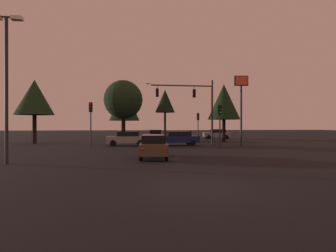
{
  "coord_description": "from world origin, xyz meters",
  "views": [
    {
      "loc": [
        -2.27,
        -9.12,
        2.15
      ],
      "look_at": [
        1.97,
        22.8,
        2.05
      ],
      "focal_mm": 29.55,
      "sensor_mm": 36.0,
      "label": 1
    }
  ],
  "objects_px": {
    "car_crossing_left": "(127,138)",
    "tree_behind_sign": "(124,104)",
    "car_far_lane": "(154,135)",
    "tree_left_far": "(123,100)",
    "tree_center_horizon": "(165,101)",
    "tree_right_cluster": "(34,98)",
    "parking_lot_lamp_post": "(6,71)",
    "traffic_light_corner_left": "(198,121)",
    "store_sign_illuminated": "(241,95)",
    "car_crossing_right": "(177,138)",
    "traffic_signal_mast_arm": "(193,100)",
    "tree_lot_edge": "(224,102)",
    "car_nearside_lane": "(154,146)",
    "traffic_light_corner_right": "(91,116)",
    "car_parked_lot": "(217,134)",
    "traffic_light_median": "(220,117)"
  },
  "relations": [
    {
      "from": "store_sign_illuminated",
      "to": "traffic_light_median",
      "type": "bearing_deg",
      "value": -152.69
    },
    {
      "from": "parking_lot_lamp_post",
      "to": "tree_right_cluster",
      "type": "height_order",
      "value": "parking_lot_lamp_post"
    },
    {
      "from": "parking_lot_lamp_post",
      "to": "tree_lot_edge",
      "type": "distance_m",
      "value": 26.09
    },
    {
      "from": "traffic_light_corner_right",
      "to": "car_parked_lot",
      "type": "height_order",
      "value": "traffic_light_corner_right"
    },
    {
      "from": "tree_center_horizon",
      "to": "tree_right_cluster",
      "type": "xyz_separation_m",
      "value": [
        -16.7,
        -11.66,
        -0.76
      ]
    },
    {
      "from": "tree_left_far",
      "to": "tree_right_cluster",
      "type": "relative_size",
      "value": 1.04
    },
    {
      "from": "traffic_light_corner_right",
      "to": "car_parked_lot",
      "type": "bearing_deg",
      "value": 41.84
    },
    {
      "from": "tree_behind_sign",
      "to": "parking_lot_lamp_post",
      "type": "bearing_deg",
      "value": -100.73
    },
    {
      "from": "car_crossing_left",
      "to": "car_crossing_right",
      "type": "distance_m",
      "value": 5.35
    },
    {
      "from": "traffic_light_corner_left",
      "to": "car_nearside_lane",
      "type": "height_order",
      "value": "traffic_light_corner_left"
    },
    {
      "from": "traffic_light_corner_left",
      "to": "tree_behind_sign",
      "type": "height_order",
      "value": "tree_behind_sign"
    },
    {
      "from": "traffic_light_median",
      "to": "car_crossing_left",
      "type": "relative_size",
      "value": 0.97
    },
    {
      "from": "car_far_lane",
      "to": "car_nearside_lane",
      "type": "bearing_deg",
      "value": -94.89
    },
    {
      "from": "tree_left_far",
      "to": "tree_center_horizon",
      "type": "relative_size",
      "value": 0.95
    },
    {
      "from": "traffic_light_corner_left",
      "to": "parking_lot_lamp_post",
      "type": "height_order",
      "value": "parking_lot_lamp_post"
    },
    {
      "from": "traffic_light_corner_left",
      "to": "car_crossing_right",
      "type": "relative_size",
      "value": 0.79
    },
    {
      "from": "traffic_light_corner_left",
      "to": "car_crossing_left",
      "type": "xyz_separation_m",
      "value": [
        -9.03,
        -5.66,
        -1.86
      ]
    },
    {
      "from": "car_crossing_left",
      "to": "parking_lot_lamp_post",
      "type": "distance_m",
      "value": 15.04
    },
    {
      "from": "traffic_signal_mast_arm",
      "to": "tree_lot_edge",
      "type": "bearing_deg",
      "value": 43.12
    },
    {
      "from": "traffic_signal_mast_arm",
      "to": "store_sign_illuminated",
      "type": "xyz_separation_m",
      "value": [
        4.29,
        -2.93,
        0.33
      ]
    },
    {
      "from": "traffic_light_corner_left",
      "to": "tree_behind_sign",
      "type": "relative_size",
      "value": 0.43
    },
    {
      "from": "car_far_lane",
      "to": "parking_lot_lamp_post",
      "type": "relative_size",
      "value": 0.49
    },
    {
      "from": "car_crossing_left",
      "to": "tree_behind_sign",
      "type": "distance_m",
      "value": 17.74
    },
    {
      "from": "parking_lot_lamp_post",
      "to": "car_crossing_right",
      "type": "bearing_deg",
      "value": 47.38
    },
    {
      "from": "car_nearside_lane",
      "to": "tree_right_cluster",
      "type": "bearing_deg",
      "value": 128.56
    },
    {
      "from": "traffic_light_median",
      "to": "car_crossing_right",
      "type": "bearing_deg",
      "value": 134.06
    },
    {
      "from": "parking_lot_lamp_post",
      "to": "traffic_light_median",
      "type": "bearing_deg",
      "value": 30.89
    },
    {
      "from": "car_far_lane",
      "to": "tree_center_horizon",
      "type": "bearing_deg",
      "value": 72.84
    },
    {
      "from": "car_far_lane",
      "to": "tree_left_far",
      "type": "bearing_deg",
      "value": -142.66
    },
    {
      "from": "tree_behind_sign",
      "to": "tree_left_far",
      "type": "bearing_deg",
      "value": -89.23
    },
    {
      "from": "tree_left_far",
      "to": "parking_lot_lamp_post",
      "type": "bearing_deg",
      "value": -107.71
    },
    {
      "from": "tree_center_horizon",
      "to": "car_crossing_right",
      "type": "bearing_deg",
      "value": -92.37
    },
    {
      "from": "tree_center_horizon",
      "to": "tree_lot_edge",
      "type": "bearing_deg",
      "value": -60.14
    },
    {
      "from": "car_crossing_right",
      "to": "tree_lot_edge",
      "type": "relative_size",
      "value": 0.63
    },
    {
      "from": "traffic_light_corner_left",
      "to": "tree_behind_sign",
      "type": "distance_m",
      "value": 15.26
    },
    {
      "from": "traffic_light_corner_left",
      "to": "store_sign_illuminated",
      "type": "xyz_separation_m",
      "value": [
        2.47,
        -8.12,
        2.57
      ]
    },
    {
      "from": "store_sign_illuminated",
      "to": "tree_behind_sign",
      "type": "bearing_deg",
      "value": 121.98
    },
    {
      "from": "traffic_light_corner_right",
      "to": "traffic_signal_mast_arm",
      "type": "bearing_deg",
      "value": 16.62
    },
    {
      "from": "tree_behind_sign",
      "to": "tree_left_far",
      "type": "distance_m",
      "value": 11.7
    },
    {
      "from": "car_nearside_lane",
      "to": "tree_behind_sign",
      "type": "height_order",
      "value": "tree_behind_sign"
    },
    {
      "from": "car_crossing_left",
      "to": "tree_right_cluster",
      "type": "height_order",
      "value": "tree_right_cluster"
    },
    {
      "from": "traffic_light_corner_left",
      "to": "tree_center_horizon",
      "type": "height_order",
      "value": "tree_center_horizon"
    },
    {
      "from": "parking_lot_lamp_post",
      "to": "tree_left_far",
      "type": "xyz_separation_m",
      "value": [
        5.83,
        18.26,
        0.12
      ]
    },
    {
      "from": "car_crossing_right",
      "to": "tree_left_far",
      "type": "height_order",
      "value": "tree_left_far"
    },
    {
      "from": "car_crossing_left",
      "to": "car_parked_lot",
      "type": "distance_m",
      "value": 18.65
    },
    {
      "from": "tree_left_far",
      "to": "store_sign_illuminated",
      "type": "bearing_deg",
      "value": -32.99
    },
    {
      "from": "traffic_signal_mast_arm",
      "to": "tree_right_cluster",
      "type": "xyz_separation_m",
      "value": [
        -17.89,
        4.18,
        0.47
      ]
    },
    {
      "from": "traffic_signal_mast_arm",
      "to": "car_crossing_right",
      "type": "height_order",
      "value": "traffic_signal_mast_arm"
    },
    {
      "from": "traffic_light_corner_left",
      "to": "store_sign_illuminated",
      "type": "distance_m",
      "value": 8.86
    },
    {
      "from": "parking_lot_lamp_post",
      "to": "store_sign_illuminated",
      "type": "height_order",
      "value": "parking_lot_lamp_post"
    }
  ]
}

